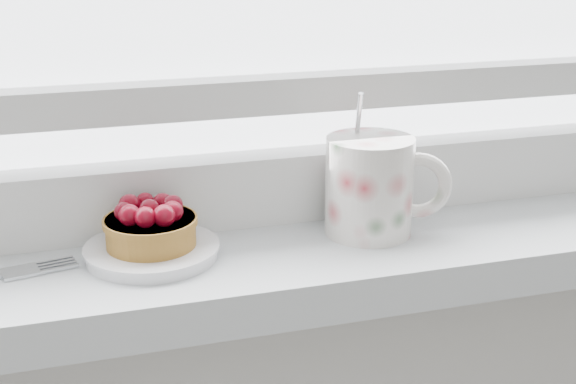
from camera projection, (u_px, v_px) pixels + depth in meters
name	position (u px, v px, depth m)	size (l,w,h in m)	color
saucer	(152.00, 251.00, 0.73)	(0.12, 0.12, 0.01)	silver
raspberry_tart	(150.00, 225.00, 0.72)	(0.09, 0.09, 0.05)	brown
floral_mug	(373.00, 184.00, 0.78)	(0.13, 0.11, 0.14)	silver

